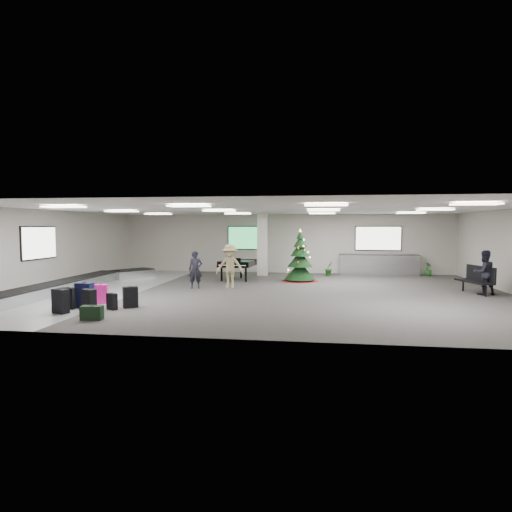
# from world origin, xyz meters

# --- Properties ---
(ground) EXTENTS (18.00, 18.00, 0.00)m
(ground) POSITION_xyz_m (0.00, 0.00, 0.00)
(ground) COLOR #33302E
(ground) RESTS_ON ground
(room_envelope) EXTENTS (18.02, 14.02, 3.21)m
(room_envelope) POSITION_xyz_m (-0.38, 0.67, 2.33)
(room_envelope) COLOR #ACA59D
(room_envelope) RESTS_ON ground
(baggage_carousel) EXTENTS (2.28, 9.71, 0.43)m
(baggage_carousel) POSITION_xyz_m (-7.84, -0.08, 0.21)
(baggage_carousel) COLOR silver
(baggage_carousel) RESTS_ON ground
(service_counter) EXTENTS (4.05, 0.65, 1.08)m
(service_counter) POSITION_xyz_m (5.00, 6.65, 0.55)
(service_counter) COLOR silver
(service_counter) RESTS_ON ground
(suitcase_0) EXTENTS (0.44, 0.26, 0.68)m
(suitcase_0) POSITION_xyz_m (-5.80, -4.25, 0.33)
(suitcase_0) COLOR black
(suitcase_0) RESTS_ON ground
(suitcase_1) EXTENTS (0.50, 0.42, 0.71)m
(suitcase_1) POSITION_xyz_m (-4.90, -4.61, 0.34)
(suitcase_1) COLOR black
(suitcase_1) RESTS_ON ground
(pink_suitcase) EXTENTS (0.45, 0.33, 0.66)m
(pink_suitcase) POSITION_xyz_m (-5.23, -3.27, 0.32)
(pink_suitcase) COLOR #FF2194
(pink_suitcase) RESTS_ON ground
(suitcase_3) EXTENTS (0.50, 0.45, 0.68)m
(suitcase_3) POSITION_xyz_m (-4.01, -3.74, 0.33)
(suitcase_3) COLOR black
(suitcase_3) RESTS_ON ground
(navy_suitcase) EXTENTS (0.52, 0.32, 0.81)m
(navy_suitcase) POSITION_xyz_m (-5.39, -3.99, 0.39)
(navy_suitcase) COLOR black
(navy_suitcase) RESTS_ON ground
(suitcase_5) EXTENTS (0.54, 0.41, 0.74)m
(suitcase_5) POSITION_xyz_m (-5.64, -4.87, 0.36)
(suitcase_5) COLOR black
(suitcase_5) RESTS_ON ground
(green_duffel) EXTENTS (0.60, 0.35, 0.40)m
(green_duffel) POSITION_xyz_m (-4.30, -5.54, 0.19)
(green_duffel) COLOR black
(green_duffel) RESTS_ON ground
(suitcase_7) EXTENTS (0.39, 0.33, 0.52)m
(suitcase_7) POSITION_xyz_m (-4.43, -4.12, 0.25)
(suitcase_7) COLOR black
(suitcase_7) RESTS_ON ground
(suitcase_8) EXTENTS (0.42, 0.28, 0.60)m
(suitcase_8) POSITION_xyz_m (-5.66, -2.83, 0.29)
(suitcase_8) COLOR black
(suitcase_8) RESTS_ON ground
(christmas_tree) EXTENTS (1.71, 1.71, 2.44)m
(christmas_tree) POSITION_xyz_m (1.02, 3.47, 0.84)
(christmas_tree) COLOR #670F09
(christmas_tree) RESTS_ON ground
(grand_piano) EXTENTS (1.63, 2.02, 1.09)m
(grand_piano) POSITION_xyz_m (-1.95, 3.53, 0.78)
(grand_piano) COLOR black
(grand_piano) RESTS_ON ground
(bench) EXTENTS (1.00, 1.75, 1.05)m
(bench) POSITION_xyz_m (7.76, 0.62, 0.59)
(bench) COLOR black
(bench) RESTS_ON ground
(traveler_a) EXTENTS (0.64, 0.52, 1.53)m
(traveler_a) POSITION_xyz_m (-3.14, 0.59, 0.76)
(traveler_a) COLOR black
(traveler_a) RESTS_ON ground
(traveler_b) EXTENTS (1.19, 0.72, 1.79)m
(traveler_b) POSITION_xyz_m (-1.76, 0.86, 0.90)
(traveler_b) COLOR #98875E
(traveler_b) RESTS_ON ground
(traveler_bench) EXTENTS (0.94, 0.82, 1.66)m
(traveler_bench) POSITION_xyz_m (7.90, 0.42, 0.83)
(traveler_bench) COLOR black
(traveler_bench) RESTS_ON ground
(potted_plant_left) EXTENTS (0.54, 0.56, 0.80)m
(potted_plant_left) POSITION_xyz_m (2.41, 5.74, 0.40)
(potted_plant_left) COLOR #1E4516
(potted_plant_left) RESTS_ON ground
(potted_plant_right) EXTENTS (0.49, 0.49, 0.71)m
(potted_plant_right) POSITION_xyz_m (7.44, 6.50, 0.35)
(potted_plant_right) COLOR #1E4516
(potted_plant_right) RESTS_ON ground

